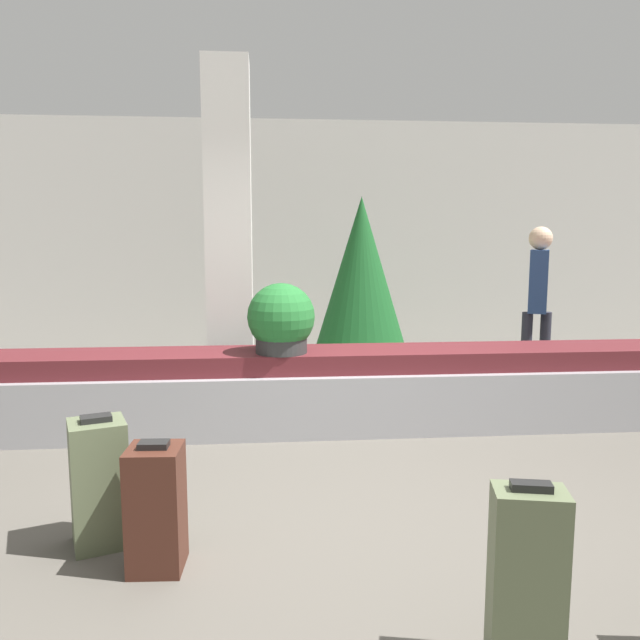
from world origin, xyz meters
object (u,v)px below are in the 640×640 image
(potted_plant_0, at_px, (281,320))
(decorated_tree, at_px, (361,280))
(traveler_0, at_px, (538,293))
(pillar, at_px, (229,235))
(suitcase_0, at_px, (156,508))
(suitcase_2, at_px, (99,483))
(suitcase_1, at_px, (527,579))

(potted_plant_0, bearing_deg, decorated_tree, 64.13)
(traveler_0, height_order, decorated_tree, decorated_tree)
(pillar, bearing_deg, suitcase_0, -93.70)
(pillar, height_order, potted_plant_0, pillar)
(suitcase_2, relative_size, traveler_0, 0.41)
(suitcase_0, bearing_deg, suitcase_1, -26.42)
(decorated_tree, bearing_deg, suitcase_1, -91.43)
(potted_plant_0, xyz_separation_m, traveler_0, (2.67, 1.19, 0.09))
(suitcase_2, height_order, traveler_0, traveler_0)
(pillar, relative_size, suitcase_0, 5.02)
(decorated_tree, bearing_deg, suitcase_0, -111.82)
(suitcase_0, xyz_separation_m, decorated_tree, (1.61, 4.01, 0.79))
(suitcase_0, xyz_separation_m, potted_plant_0, (0.66, 2.06, 0.62))
(suitcase_0, relative_size, suitcase_1, 0.88)
(suitcase_2, distance_m, potted_plant_0, 2.13)
(suitcase_2, bearing_deg, traveler_0, 19.53)
(suitcase_2, distance_m, traveler_0, 4.77)
(potted_plant_0, bearing_deg, traveler_0, 24.04)
(suitcase_0, height_order, suitcase_1, suitcase_1)
(suitcase_1, height_order, traveler_0, traveler_0)
(suitcase_1, bearing_deg, traveler_0, 77.76)
(decorated_tree, bearing_deg, pillar, -146.91)
(suitcase_0, height_order, potted_plant_0, potted_plant_0)
(pillar, height_order, traveler_0, pillar)
(traveler_0, bearing_deg, suitcase_2, 154.34)
(pillar, height_order, suitcase_2, pillar)
(traveler_0, distance_m, decorated_tree, 1.88)
(traveler_0, xyz_separation_m, decorated_tree, (-1.72, 0.76, 0.09))
(suitcase_1, bearing_deg, potted_plant_0, 117.94)
(suitcase_0, bearing_deg, pillar, 89.24)
(pillar, xyz_separation_m, suitcase_0, (-0.20, -3.10, -1.29))
(suitcase_2, height_order, potted_plant_0, potted_plant_0)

